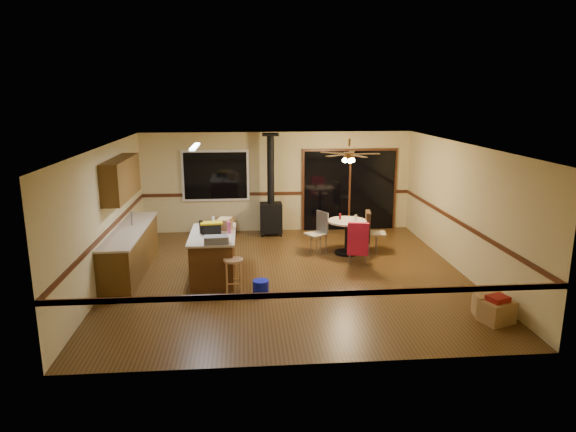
{
  "coord_description": "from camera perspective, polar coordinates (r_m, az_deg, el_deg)",
  "views": [
    {
      "loc": [
        -0.86,
        -9.71,
        3.55
      ],
      "look_at": [
        0.0,
        0.3,
        1.15
      ],
      "focal_mm": 32.0,
      "sensor_mm": 36.0,
      "label": 1
    }
  ],
  "objects": [
    {
      "name": "wood_stove",
      "position": [
        13.09,
        -1.9,
        0.98
      ],
      "size": [
        0.55,
        0.5,
        2.52
      ],
      "color": "black",
      "rests_on": "ground"
    },
    {
      "name": "ceiling",
      "position": [
        9.8,
        0.15,
        7.86
      ],
      "size": [
        7.0,
        7.0,
        0.0
      ],
      "primitive_type": "plane",
      "rotation": [
        3.14,
        0.0,
        0.0
      ],
      "color": "silver",
      "rests_on": "ground"
    },
    {
      "name": "fluorescent_strip",
      "position": [
        10.11,
        -10.31,
        7.59
      ],
      "size": [
        0.1,
        1.2,
        0.04
      ],
      "primitive_type": "cube",
      "color": "white",
      "rests_on": "ceiling"
    },
    {
      "name": "box_corner_a",
      "position": [
        8.93,
        22.17,
        -9.8
      ],
      "size": [
        0.58,
        0.53,
        0.36
      ],
      "primitive_type": "cube",
      "rotation": [
        0.0,
        0.0,
        0.35
      ],
      "color": "#9F7746",
      "rests_on": "floor"
    },
    {
      "name": "chair_rail",
      "position": [
        10.08,
        0.15,
        -1.22
      ],
      "size": [
        7.0,
        7.0,
        0.08
      ],
      "primitive_type": null,
      "color": "#422010",
      "rests_on": "ground"
    },
    {
      "name": "upper_cabinets",
      "position": [
        10.83,
        -18.05,
        4.0
      ],
      "size": [
        0.35,
        2.0,
        0.8
      ],
      "primitive_type": "cube",
      "color": "#593B16",
      "rests_on": "ground"
    },
    {
      "name": "dining_table",
      "position": [
        11.66,
        6.58,
        -1.67
      ],
      "size": [
        0.87,
        0.87,
        0.78
      ],
      "color": "black",
      "rests_on": "ground"
    },
    {
      "name": "box_small_red",
      "position": [
        8.85,
        22.29,
        -8.49
      ],
      "size": [
        0.38,
        0.35,
        0.08
      ],
      "primitive_type": "cube",
      "rotation": [
        0.0,
        0.0,
        0.35
      ],
      "color": "maroon",
      "rests_on": "box_corner_a"
    },
    {
      "name": "wall_right",
      "position": [
        10.88,
        18.83,
        0.77
      ],
      "size": [
        0.0,
        7.0,
        7.0
      ],
      "primitive_type": "plane",
      "rotation": [
        1.57,
        0.0,
        -1.57
      ],
      "color": "#C7B77E",
      "rests_on": "ground"
    },
    {
      "name": "lower_cabinets",
      "position": [
        10.93,
        -17.08,
        -3.76
      ],
      "size": [
        0.6,
        3.0,
        0.86
      ],
      "primitive_type": "cube",
      "color": "#593B16",
      "rests_on": "ground"
    },
    {
      "name": "countertop",
      "position": [
        10.81,
        -17.25,
        -1.48
      ],
      "size": [
        0.64,
        3.04,
        0.04
      ],
      "primitive_type": "cube",
      "color": "#C5B399",
      "rests_on": "lower_cabinets"
    },
    {
      "name": "chair_left",
      "position": [
        11.69,
        3.51,
        -1.27
      ],
      "size": [
        0.55,
        0.55,
        0.51
      ],
      "color": "tan",
      "rests_on": "ground"
    },
    {
      "name": "chair_right",
      "position": [
        11.83,
        8.98,
        -1.19
      ],
      "size": [
        0.53,
        0.5,
        0.7
      ],
      "color": "tan",
      "rests_on": "ground"
    },
    {
      "name": "bar_stool",
      "position": [
        9.42,
        -6.06,
        -6.67
      ],
      "size": [
        0.39,
        0.39,
        0.65
      ],
      "primitive_type": "cylinder",
      "rotation": [
        0.0,
        0.0,
        0.09
      ],
      "color": "tan",
      "rests_on": "floor"
    },
    {
      "name": "box_under_window",
      "position": [
        13.25,
        -7.1,
        -1.23
      ],
      "size": [
        0.56,
        0.46,
        0.44
      ],
      "primitive_type": "cube",
      "rotation": [
        0.0,
        0.0,
        -0.04
      ],
      "color": "#9F7746",
      "rests_on": "floor"
    },
    {
      "name": "glass_cream",
      "position": [
        11.57,
        7.54,
        -0.2
      ],
      "size": [
        0.07,
        0.07,
        0.13
      ],
      "primitive_type": "cylinder",
      "rotation": [
        0.0,
        0.0,
        0.41
      ],
      "color": "beige",
      "rests_on": "dining_table"
    },
    {
      "name": "toolbox_yellow_lid",
      "position": [
        10.04,
        -8.52,
        -0.78
      ],
      "size": [
        0.45,
        0.27,
        0.03
      ],
      "primitive_type": "cube",
      "rotation": [
        0.0,
        0.0,
        0.12
      ],
      "color": "gold",
      "rests_on": "toolbox_black"
    },
    {
      "name": "sliding_door",
      "position": [
        13.68,
        6.82,
        2.81
      ],
      "size": [
        2.52,
        0.1,
        2.1
      ],
      "primitive_type": "cube",
      "color": "black",
      "rests_on": "ground"
    },
    {
      "name": "bottle_pink",
      "position": [
        10.05,
        -6.57,
        -1.26
      ],
      "size": [
        0.08,
        0.08,
        0.23
      ],
      "primitive_type": "cylinder",
      "rotation": [
        0.0,
        0.0,
        -0.12
      ],
      "color": "#D84C8C",
      "rests_on": "kitchen_island"
    },
    {
      "name": "wall_left",
      "position": [
        10.32,
        -19.61,
        0.04
      ],
      "size": [
        0.0,
        7.0,
        7.0
      ],
      "primitive_type": "plane",
      "rotation": [
        1.57,
        0.0,
        1.57
      ],
      "color": "#C7B77E",
      "rests_on": "ground"
    },
    {
      "name": "chair_near",
      "position": [
        10.83,
        7.79,
        -2.53
      ],
      "size": [
        0.52,
        0.55,
        0.7
      ],
      "color": "tan",
      "rests_on": "ground"
    },
    {
      "name": "box_on_island",
      "position": [
        10.36,
        -7.05,
        -0.86
      ],
      "size": [
        0.32,
        0.38,
        0.22
      ],
      "primitive_type": "cube",
      "rotation": [
        0.0,
        0.0,
        -0.25
      ],
      "color": "#9F7746",
      "rests_on": "kitchen_island"
    },
    {
      "name": "glass_red",
      "position": [
        11.65,
        5.8,
        -0.04
      ],
      "size": [
        0.07,
        0.07,
        0.14
      ],
      "primitive_type": "cylinder",
      "rotation": [
        0.0,
        0.0,
        0.3
      ],
      "color": "#590C14",
      "rests_on": "dining_table"
    },
    {
      "name": "ceiling_fan",
      "position": [
        11.34,
        6.81,
        6.56
      ],
      "size": [
        0.24,
        0.24,
        0.55
      ],
      "color": "brown",
      "rests_on": "ceiling"
    },
    {
      "name": "floor",
      "position": [
        10.38,
        0.14,
        -6.57
      ],
      "size": [
        7.0,
        7.0,
        0.0
      ],
      "primitive_type": "plane",
      "color": "#4B3014",
      "rests_on": "ground"
    },
    {
      "name": "bottle_dark",
      "position": [
        10.09,
        -9.62,
        -1.2
      ],
      "size": [
        0.09,
        0.09,
        0.27
      ],
      "primitive_type": "cylinder",
      "rotation": [
        0.0,
        0.0,
        0.16
      ],
      "color": "black",
      "rests_on": "kitchen_island"
    },
    {
      "name": "kitchen_island",
      "position": [
        10.22,
        -8.29,
        -4.36
      ],
      "size": [
        0.88,
        1.68,
        0.9
      ],
      "color": "#522E14",
      "rests_on": "ground"
    },
    {
      "name": "blue_bucket",
      "position": [
        9.44,
        -3.05,
        -7.87
      ],
      "size": [
        0.38,
        0.38,
        0.25
      ],
      "primitive_type": "cylinder",
      "rotation": [
        0.0,
        0.0,
        0.34
      ],
      "color": "#0E17C4",
      "rests_on": "floor"
    },
    {
      "name": "toolbox_grey",
      "position": [
        9.41,
        -7.98,
        -2.63
      ],
      "size": [
        0.46,
        0.28,
        0.14
      ],
      "primitive_type": "cube",
      "rotation": [
        0.0,
        0.0,
        0.07
      ],
      "color": "slate",
      "rests_on": "kitchen_island"
    },
    {
      "name": "bottle_white",
      "position": [
        10.77,
        -8.28,
        -0.51
      ],
      "size": [
        0.06,
        0.06,
        0.16
      ],
      "primitive_type": "cylinder",
      "rotation": [
        0.0,
        0.0,
        0.07
      ],
      "color": "white",
      "rests_on": "kitchen_island"
    },
    {
      "name": "wall_back",
      "position": [
        13.43,
        -1.17,
        3.79
      ],
      "size": [
        7.0,
        0.0,
        7.0
      ],
      "primitive_type": "plane",
      "rotation": [
        1.57,
        0.0,
        0.0
      ],
      "color": "#C7B77E",
      "rests_on": "ground"
    },
    {
      "name": "wall_front",
      "position": [
        6.67,
        2.81,
        -6.33
      ],
      "size": [
        7.0,
        0.0,
        7.0
      ],
      "primitive_type": "plane",
      "rotation": [
        -1.57,
        0.0,
        0.0
      ],
      "color": "#C7B77E",
      "rests_on": "ground"
    },
    {
      "name": "window",
      "position": [
        13.34,
        -8.05,
        4.46
      ],
      "size": [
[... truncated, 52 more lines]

